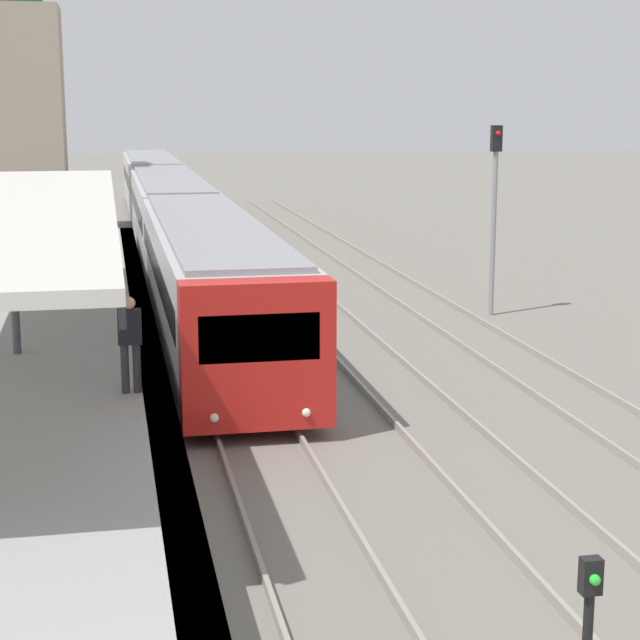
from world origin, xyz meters
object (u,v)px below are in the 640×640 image
Objects in this scene: signal_post_near at (589,617)px; person_on_platform at (130,339)px; train_near at (170,211)px; signal_mast_far at (494,198)px.

person_on_platform is at bearing 113.70° from signal_post_near.
signal_post_near is at bearing -66.30° from person_on_platform.
signal_post_near is at bearing -86.73° from train_near.
person_on_platform is at bearing -95.08° from train_near.
train_near reaches higher than person_on_platform.
signal_post_near is (4.05, -9.23, -0.88)m from person_on_platform.
person_on_platform is 0.32× the size of signal_mast_far.
signal_post_near is 20.04m from signal_mast_far.
train_near is (2.15, 24.15, -0.24)m from person_on_platform.
signal_post_near is (1.91, -33.38, -0.64)m from train_near.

